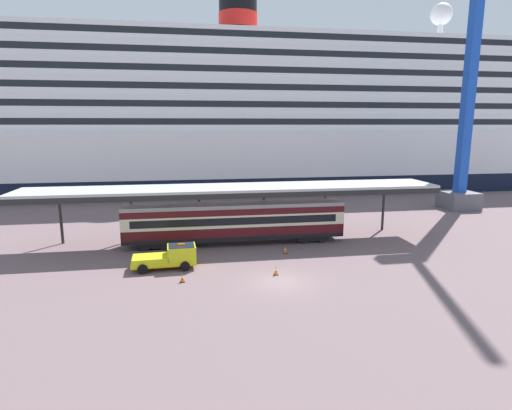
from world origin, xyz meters
The scene contains 9 objects.
ground_plane centered at (0.00, 0.00, 0.00)m, with size 400.00×400.00×0.00m, color #6D585B.
cruise_ship centered at (0.20, 47.67, 12.07)m, with size 146.91×22.97×36.20m.
platform_canopy centered at (-2.25, 11.23, 5.43)m, with size 40.87×5.47×5.70m.
train_carriage centered at (-2.25, 10.79, 2.30)m, with size 21.54×2.81×4.11m.
service_truck centered at (-8.35, 4.54, 0.99)m, with size 5.29×2.45×2.02m.
traffic_cone_near centered at (-0.06, 1.54, 0.36)m, with size 0.36×0.36×0.73m.
traffic_cone_mid centered at (-7.35, 1.20, 0.33)m, with size 0.36×0.36×0.66m.
traffic_cone_far centered at (1.93, 6.80, 0.35)m, with size 0.36×0.36×0.72m.
dockside_crane centered at (31.53, 23.18, 17.31)m, with size 13.29×4.40×58.13m.
Camera 1 is at (-6.62, -28.80, 11.66)m, focal length 28.98 mm.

